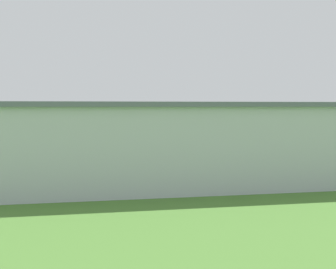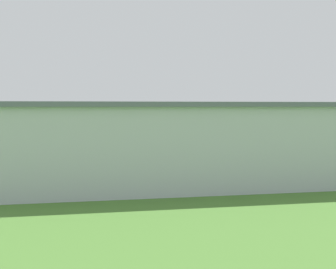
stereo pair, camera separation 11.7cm
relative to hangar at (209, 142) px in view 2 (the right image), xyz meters
The scene contains 11 objects.
ground_plane 33.59m from the hangar, 88.93° to the right, with size 400.00×400.00×0.00m, color #47752D.
hangar is the anchor object (origin of this frame).
biplane 28.41m from the hangar, 92.83° to the right, with size 8.60×6.64×3.81m.
car_white 20.82m from the hangar, 139.05° to the right, with size 2.17×4.39×1.71m.
car_grey 21.94m from the hangar, 42.65° to the right, with size 2.46×4.53×1.61m.
person_by_parked_cars 24.20m from the hangar, 134.67° to the right, with size 0.42×0.42×1.63m.
person_at_fence_line 21.15m from the hangar, 34.16° to the right, with size 0.54×0.54×1.67m.
person_beside_truck 21.91m from the hangar, 61.18° to the right, with size 0.45×0.45×1.65m.
person_crossing_taxiway 22.38m from the hangar, 52.49° to the right, with size 0.43×0.43×1.75m.
person_watching_takeoff 19.55m from the hangar, 67.57° to the right, with size 0.42×0.42×1.68m.
windsock 52.93m from the hangar, 102.63° to the right, with size 1.22×1.41×5.65m.
Camera 2 is at (10.43, 70.76, 6.12)m, focal length 51.07 mm.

